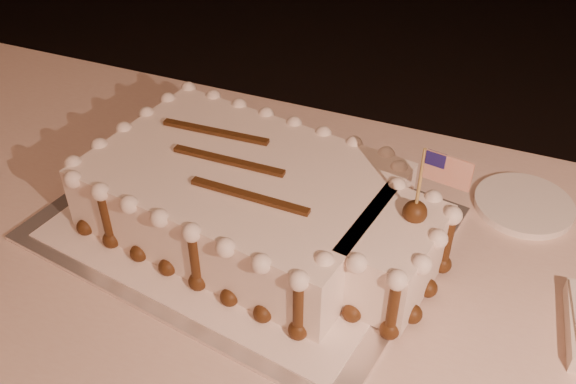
% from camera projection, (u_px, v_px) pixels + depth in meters
% --- Properties ---
extents(room_shell, '(6.10, 8.10, 2.90)m').
position_uv_depth(room_shell, '(366.00, 80.00, 0.12)').
color(room_shell, black).
rests_on(room_shell, ground).
extents(cake_board, '(0.69, 0.56, 0.01)m').
position_uv_depth(cake_board, '(243.00, 224.00, 1.06)').
color(cake_board, silver).
rests_on(cake_board, banquet_table).
extents(doily, '(0.61, 0.50, 0.00)m').
position_uv_depth(doily, '(243.00, 221.00, 1.06)').
color(doily, white).
rests_on(doily, cake_board).
extents(sheet_cake, '(0.61, 0.40, 0.23)m').
position_uv_depth(sheet_cake, '(259.00, 202.00, 1.01)').
color(sheet_cake, white).
rests_on(sheet_cake, doily).
extents(side_plate, '(0.17, 0.17, 0.01)m').
position_uv_depth(side_plate, '(524.00, 205.00, 1.10)').
color(side_plate, white).
rests_on(side_plate, banquet_table).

